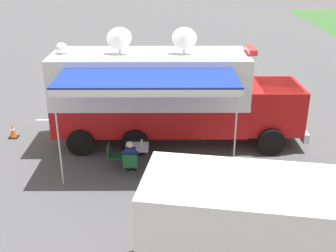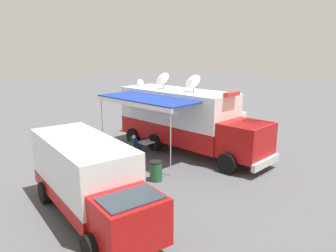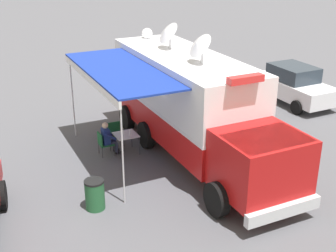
% 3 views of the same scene
% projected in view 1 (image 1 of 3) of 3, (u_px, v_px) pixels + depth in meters
% --- Properties ---
extents(ground_plane, '(100.00, 100.00, 0.00)m').
position_uv_depth(ground_plane, '(151.00, 140.00, 16.60)').
color(ground_plane, '#515156').
extents(lot_stripe, '(0.30, 4.80, 0.01)m').
position_uv_depth(lot_stripe, '(90.00, 120.00, 18.60)').
color(lot_stripe, silver).
rests_on(lot_stripe, ground).
extents(command_truck, '(5.14, 9.58, 4.53)m').
position_uv_depth(command_truck, '(170.00, 94.00, 15.82)').
color(command_truck, '#B71414').
rests_on(command_truck, ground).
extents(folding_table, '(0.83, 0.83, 0.73)m').
position_uv_depth(folding_table, '(137.00, 148.00, 14.41)').
color(folding_table, silver).
rests_on(folding_table, ground).
extents(water_bottle, '(0.07, 0.07, 0.22)m').
position_uv_depth(water_bottle, '(142.00, 143.00, 14.44)').
color(water_bottle, silver).
rests_on(water_bottle, folding_table).
extents(folding_chair_at_table, '(0.50, 0.50, 0.87)m').
position_uv_depth(folding_chair_at_table, '(130.00, 163.00, 13.74)').
color(folding_chair_at_table, '#19562D').
rests_on(folding_chair_at_table, ground).
extents(folding_chair_beside_table, '(0.50, 0.50, 0.87)m').
position_uv_depth(folding_chair_beside_table, '(112.00, 154.00, 14.37)').
color(folding_chair_beside_table, '#19562D').
rests_on(folding_chair_beside_table, ground).
extents(seated_responder, '(0.67, 0.57, 1.25)m').
position_uv_depth(seated_responder, '(131.00, 157.00, 13.86)').
color(seated_responder, navy).
rests_on(seated_responder, ground).
extents(trash_bin, '(0.57, 0.57, 0.91)m').
position_uv_depth(trash_bin, '(234.00, 185.00, 12.56)').
color(trash_bin, '#235B33').
rests_on(trash_bin, ground).
extents(traffic_cone, '(0.36, 0.36, 0.58)m').
position_uv_depth(traffic_cone, '(13.00, 131.00, 16.73)').
color(traffic_cone, black).
rests_on(traffic_cone, ground).
extents(support_truck, '(3.02, 7.01, 2.70)m').
position_uv_depth(support_truck, '(292.00, 240.00, 8.72)').
color(support_truck, white).
rests_on(support_truck, ground).
extents(car_behind_truck, '(2.18, 4.28, 1.76)m').
position_uv_depth(car_behind_truck, '(115.00, 71.00, 22.71)').
color(car_behind_truck, silver).
rests_on(car_behind_truck, ground).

